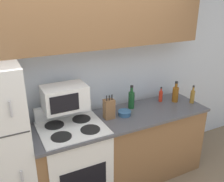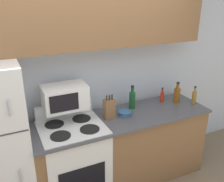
{
  "view_description": "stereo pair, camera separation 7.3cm",
  "coord_description": "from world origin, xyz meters",
  "views": [
    {
      "loc": [
        -0.92,
        -1.98,
        2.28
      ],
      "look_at": [
        0.22,
        0.27,
        1.28
      ],
      "focal_mm": 40.0,
      "sensor_mm": 36.0,
      "label": 1
    },
    {
      "loc": [
        -0.86,
        -2.02,
        2.28
      ],
      "look_at": [
        0.22,
        0.27,
        1.28
      ],
      "focal_mm": 40.0,
      "sensor_mm": 36.0,
      "label": 2
    }
  ],
  "objects": [
    {
      "name": "bottle_whiskey",
      "position": [
        1.19,
        0.35,
        1.04
      ],
      "size": [
        0.08,
        0.08,
        0.28
      ],
      "color": "brown",
      "rests_on": "lower_cabinets"
    },
    {
      "name": "bottle_vinegar",
      "position": [
        1.37,
        0.21,
        1.02
      ],
      "size": [
        0.06,
        0.06,
        0.24
      ],
      "color": "olive",
      "rests_on": "lower_cabinets"
    },
    {
      "name": "stove",
      "position": [
        -0.25,
        0.29,
        0.48
      ],
      "size": [
        0.69,
        0.62,
        1.1
      ],
      "color": "white",
      "rests_on": "ground_plane"
    },
    {
      "name": "bottle_hot_sauce",
      "position": [
        1.03,
        0.44,
        1.01
      ],
      "size": [
        0.05,
        0.05,
        0.2
      ],
      "color": "red",
      "rests_on": "lower_cabinets"
    },
    {
      "name": "microwave",
      "position": [
        -0.27,
        0.43,
        1.23
      ],
      "size": [
        0.47,
        0.31,
        0.26
      ],
      "color": "white",
      "rests_on": "stove"
    },
    {
      "name": "bottle_wine_green",
      "position": [
        0.57,
        0.44,
        1.05
      ],
      "size": [
        0.08,
        0.08,
        0.3
      ],
      "color": "#194C23",
      "rests_on": "lower_cabinets"
    },
    {
      "name": "wall_back",
      "position": [
        0.0,
        0.7,
        1.27
      ],
      "size": [
        8.0,
        0.05,
        2.55
      ],
      "color": "silver",
      "rests_on": "ground_plane"
    },
    {
      "name": "knife_block",
      "position": [
        0.21,
        0.32,
        1.05
      ],
      "size": [
        0.12,
        0.09,
        0.29
      ],
      "color": "brown",
      "rests_on": "lower_cabinets"
    },
    {
      "name": "bowl",
      "position": [
        0.4,
        0.3,
        0.96
      ],
      "size": [
        0.16,
        0.16,
        0.06
      ],
      "color": "#335B84",
      "rests_on": "lower_cabinets"
    },
    {
      "name": "lower_cabinets",
      "position": [
        0.37,
        0.3,
        0.47
      ],
      "size": [
        2.14,
        0.64,
        0.93
      ],
      "color": "brown",
      "rests_on": "ground_plane"
    },
    {
      "name": "upper_cabinets",
      "position": [
        0.0,
        0.52,
        2.06
      ],
      "size": [
        2.88,
        0.32,
        0.68
      ],
      "color": "brown",
      "rests_on": "refrigerator"
    }
  ]
}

